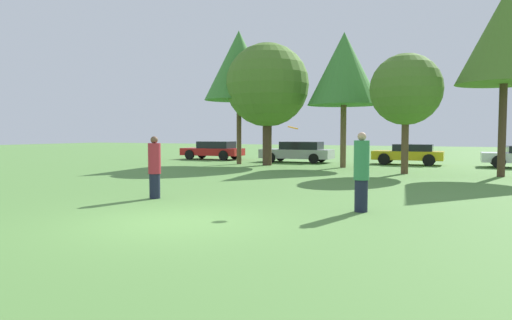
{
  "coord_description": "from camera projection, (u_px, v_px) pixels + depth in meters",
  "views": [
    {
      "loc": [
        5.49,
        -7.81,
        1.84
      ],
      "look_at": [
        0.37,
        3.21,
        1.12
      ],
      "focal_mm": 32.17,
      "sensor_mm": 36.0,
      "label": 1
    }
  ],
  "objects": [
    {
      "name": "ground_plane",
      "position": [
        175.0,
        222.0,
        9.49
      ],
      "size": [
        120.0,
        120.0,
        0.0
      ],
      "primitive_type": "plane",
      "color": "#54843D"
    },
    {
      "name": "person_thrower",
      "position": [
        155.0,
        167.0,
        12.86
      ],
      "size": [
        0.35,
        0.35,
        1.75
      ],
      "rotation": [
        0.0,
        0.0,
        0.04
      ],
      "color": "#191E33",
      "rests_on": "ground"
    },
    {
      "name": "person_catcher",
      "position": [
        361.0,
        172.0,
        10.67
      ],
      "size": [
        0.36,
        0.36,
        1.86
      ],
      "rotation": [
        0.0,
        0.0,
        -3.1
      ],
      "color": "#191E33",
      "rests_on": "ground"
    },
    {
      "name": "frisbee",
      "position": [
        293.0,
        128.0,
        11.34
      ],
      "size": [
        0.27,
        0.27,
        0.1
      ],
      "color": "orange"
    },
    {
      "name": "tree_0",
      "position": [
        239.0,
        66.0,
        26.92
      ],
      "size": [
        4.06,
        4.06,
        7.84
      ],
      "color": "brown",
      "rests_on": "ground"
    },
    {
      "name": "tree_1",
      "position": [
        267.0,
        85.0,
        25.96
      ],
      "size": [
        4.72,
        4.72,
        6.92
      ],
      "color": "#473323",
      "rests_on": "ground"
    },
    {
      "name": "tree_2",
      "position": [
        344.0,
        69.0,
        24.18
      ],
      "size": [
        3.83,
        3.83,
        7.15
      ],
      "color": "brown",
      "rests_on": "ground"
    },
    {
      "name": "tree_3",
      "position": [
        406.0,
        90.0,
        20.51
      ],
      "size": [
        3.2,
        3.2,
        5.4
      ],
      "color": "brown",
      "rests_on": "ground"
    },
    {
      "name": "tree_4",
      "position": [
        505.0,
        38.0,
        18.97
      ],
      "size": [
        3.84,
        3.84,
        7.73
      ],
      "color": "#473323",
      "rests_on": "ground"
    },
    {
      "name": "parked_car_red",
      "position": [
        213.0,
        150.0,
        31.88
      ],
      "size": [
        4.32,
        1.9,
        1.26
      ],
      "rotation": [
        0.0,
        0.0,
        3.16
      ],
      "color": "red",
      "rests_on": "ground"
    },
    {
      "name": "parked_car_silver",
      "position": [
        298.0,
        152.0,
        28.81
      ],
      "size": [
        4.52,
        1.91,
        1.3
      ],
      "rotation": [
        0.0,
        0.0,
        3.16
      ],
      "color": "#B2B2B7",
      "rests_on": "ground"
    },
    {
      "name": "parked_car_yellow",
      "position": [
        409.0,
        154.0,
        26.66
      ],
      "size": [
        3.95,
        1.85,
        1.19
      ],
      "rotation": [
        0.0,
        0.0,
        3.16
      ],
      "color": "gold",
      "rests_on": "ground"
    }
  ]
}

